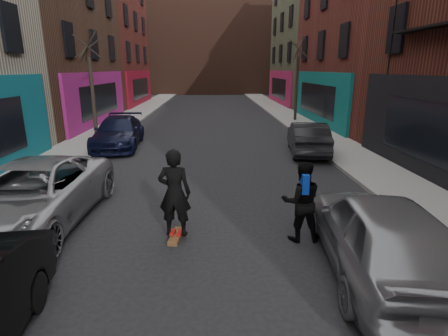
{
  "coord_description": "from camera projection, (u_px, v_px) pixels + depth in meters",
  "views": [
    {
      "loc": [
        0.14,
        -1.22,
        3.72
      ],
      "look_at": [
        0.4,
        6.22,
        1.6
      ],
      "focal_mm": 28.0,
      "sensor_mm": 36.0,
      "label": 1
    }
  ],
  "objects": [
    {
      "name": "sidewalk_left",
      "position": [
        139.0,
        112.0,
        30.78
      ],
      "size": [
        2.5,
        84.0,
        0.13
      ],
      "primitive_type": "cube",
      "color": "gray",
      "rests_on": "ground"
    },
    {
      "name": "sidewalk_right",
      "position": [
        280.0,
        111.0,
        31.21
      ],
      "size": [
        2.5,
        84.0,
        0.13
      ],
      "primitive_type": "cube",
      "color": "gray",
      "rests_on": "ground"
    },
    {
      "name": "building_far",
      "position": [
        210.0,
        47.0,
        54.08
      ],
      "size": [
        40.0,
        10.0,
        14.0
      ],
      "primitive_type": "cube",
      "color": "#47281E",
      "rests_on": "ground"
    },
    {
      "name": "tree_left_far",
      "position": [
        91.0,
        75.0,
        18.34
      ],
      "size": [
        2.0,
        2.0,
        6.5
      ],
      "primitive_type": null,
      "color": "black",
      "rests_on": "sidewalk_left"
    },
    {
      "name": "tree_right_far",
      "position": [
        297.0,
        71.0,
        24.49
      ],
      "size": [
        2.0,
        2.0,
        6.8
      ],
      "primitive_type": null,
      "color": "black",
      "rests_on": "sidewalk_right"
    },
    {
      "name": "parked_left_far",
      "position": [
        31.0,
        196.0,
        8.4
      ],
      "size": [
        2.74,
        5.67,
        1.55
      ],
      "primitive_type": "imported",
      "rotation": [
        0.0,
        0.0,
        -0.03
      ],
      "color": "gray",
      "rests_on": "ground"
    },
    {
      "name": "parked_left_end",
      "position": [
        119.0,
        132.0,
        17.01
      ],
      "size": [
        2.39,
        5.16,
        1.46
      ],
      "primitive_type": "imported",
      "rotation": [
        0.0,
        0.0,
        0.07
      ],
      "color": "black",
      "rests_on": "ground"
    },
    {
      "name": "parked_right_far",
      "position": [
        379.0,
        234.0,
        6.4
      ],
      "size": [
        2.4,
        4.9,
        1.61
      ],
      "primitive_type": "imported",
      "rotation": [
        0.0,
        0.0,
        3.03
      ],
      "color": "gray",
      "rests_on": "ground"
    },
    {
      "name": "parked_right_end",
      "position": [
        307.0,
        138.0,
        15.76
      ],
      "size": [
        2.06,
        4.47,
        1.42
      ],
      "primitive_type": "imported",
      "rotation": [
        0.0,
        0.0,
        3.01
      ],
      "color": "black",
      "rests_on": "ground"
    },
    {
      "name": "skateboard",
      "position": [
        176.0,
        236.0,
        7.95
      ],
      "size": [
        0.32,
        0.82,
        0.1
      ],
      "primitive_type": "cube",
      "rotation": [
        0.0,
        0.0,
        -0.13
      ],
      "color": "brown",
      "rests_on": "ground"
    },
    {
      "name": "skateboarder",
      "position": [
        175.0,
        193.0,
        7.66
      ],
      "size": [
        0.78,
        0.57,
        1.99
      ],
      "primitive_type": "imported",
      "rotation": [
        0.0,
        0.0,
        3.01
      ],
      "color": "black",
      "rests_on": "skateboard"
    },
    {
      "name": "pedestrian",
      "position": [
        301.0,
        201.0,
        7.66
      ],
      "size": [
        0.9,
        0.71,
        1.82
      ],
      "rotation": [
        0.0,
        0.0,
        3.11
      ],
      "color": "black",
      "rests_on": "ground"
    }
  ]
}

